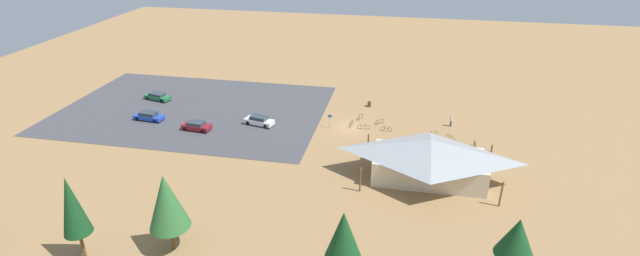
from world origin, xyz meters
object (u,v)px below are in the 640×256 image
at_px(trash_bin, 369,104).
at_px(bike_pavilion, 430,157).
at_px(bicycle_silver_trailside, 380,122).
at_px(pine_midwest, 517,238).
at_px(car_green_second_row, 157,96).
at_px(pine_center, 72,206).
at_px(bicycle_purple_yard_left, 386,129).
at_px(bicycle_blue_by_bin, 364,127).
at_px(bicycle_black_yard_front, 475,145).
at_px(bicycle_teal_front_row, 351,124).
at_px(pine_west, 167,202).
at_px(bicycle_red_near_porch, 476,156).
at_px(car_white_back_corner, 259,120).
at_px(visitor_crossing_yard, 451,121).
at_px(bicycle_green_yard_center, 440,141).
at_px(car_maroon_aisle_side, 196,126).
at_px(car_blue_inner_stall, 149,116).
at_px(lot_sign, 330,119).
at_px(pine_east, 343,235).
at_px(bicycle_orange_lone_west, 432,134).
at_px(bicycle_white_mid_cluster, 360,117).
at_px(bicycle_yellow_yard_right, 450,138).

bearing_deg(trash_bin, bike_pavilion, 113.37).
bearing_deg(bicycle_silver_trailside, bike_pavilion, 115.23).
distance_m(pine_midwest, car_green_second_row, 61.41).
height_order(pine_center, bicycle_purple_yard_left, pine_center).
xyz_separation_m(bicycle_silver_trailside, car_green_second_row, (37.86, -2.36, 0.34)).
distance_m(bicycle_silver_trailside, bicycle_blue_by_bin, 3.19).
bearing_deg(bike_pavilion, bicycle_black_yard_front, -123.91).
xyz_separation_m(bicycle_teal_front_row, car_green_second_row, (33.76, -4.06, 0.31)).
height_order(pine_west, bicycle_red_near_porch, pine_west).
relative_size(bicycle_black_yard_front, car_green_second_row, 0.33).
xyz_separation_m(car_white_back_corner, visitor_crossing_yard, (-28.26, -5.21, 0.17)).
bearing_deg(trash_bin, bicycle_green_yard_center, 134.25).
height_order(pine_center, car_maroon_aisle_side, pine_center).
distance_m(bicycle_red_near_porch, visitor_crossing_yard, 10.13).
relative_size(bicycle_red_near_porch, car_blue_inner_stall, 0.35).
relative_size(car_blue_inner_stall, visitor_crossing_yard, 2.65).
bearing_deg(bike_pavilion, car_blue_inner_stall, -12.29).
height_order(pine_midwest, bicycle_teal_front_row, pine_midwest).
xyz_separation_m(lot_sign, car_green_second_row, (30.68, -5.21, -0.73)).
bearing_deg(pine_center, visitor_crossing_yard, -133.80).
distance_m(bicycle_purple_yard_left, visitor_crossing_yard, 10.06).
relative_size(pine_west, bicycle_purple_yard_left, 4.93).
height_order(lot_sign, pine_east, pine_east).
relative_size(bicycle_teal_front_row, bicycle_red_near_porch, 1.09).
bearing_deg(bicycle_black_yard_front, car_white_back_corner, -2.05).
height_order(pine_center, bicycle_orange_lone_west, pine_center).
xyz_separation_m(pine_center, bicycle_black_yard_front, (-38.01, -30.29, -5.44)).
bearing_deg(car_maroon_aisle_side, bike_pavilion, 167.74).
distance_m(bicycle_white_mid_cluster, car_maroon_aisle_side, 24.71).
height_order(bicycle_orange_lone_west, bicycle_red_near_porch, bicycle_orange_lone_west).
xyz_separation_m(pine_midwest, bicycle_orange_lone_west, (5.99, -27.96, -4.24)).
relative_size(bicycle_silver_trailside, bicycle_red_near_porch, 0.78).
height_order(bicycle_black_yard_front, visitor_crossing_yard, visitor_crossing_yard).
bearing_deg(lot_sign, car_maroon_aisle_side, 13.69).
xyz_separation_m(bicycle_yellow_yard_right, bicycle_teal_front_row, (14.25, -2.02, -0.01)).
distance_m(bicycle_white_mid_cluster, car_white_back_corner, 15.55).
distance_m(pine_center, bicycle_purple_yard_left, 42.21).
bearing_deg(pine_east, bicycle_white_mid_cluster, -85.91).
relative_size(lot_sign, car_blue_inner_stall, 0.47).
xyz_separation_m(pine_center, visitor_crossing_yard, (-35.12, -36.61, -4.87)).
relative_size(pine_east, bicycle_orange_lone_west, 4.68).
distance_m(bicycle_green_yard_center, bicycle_teal_front_row, 13.29).
height_order(car_blue_inner_stall, car_green_second_row, car_blue_inner_stall).
bearing_deg(pine_east, lot_sign, -77.83).
distance_m(trash_bin, bicycle_black_yard_front, 19.44).
bearing_deg(car_white_back_corner, car_maroon_aisle_side, 22.54).
xyz_separation_m(pine_midwest, car_white_back_corner, (31.51, -26.73, -3.83)).
distance_m(bicycle_blue_by_bin, bicycle_white_mid_cluster, 3.59).
height_order(bicycle_purple_yard_left, visitor_crossing_yard, visitor_crossing_yard).
bearing_deg(pine_east, bicycle_black_yard_front, -116.55).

